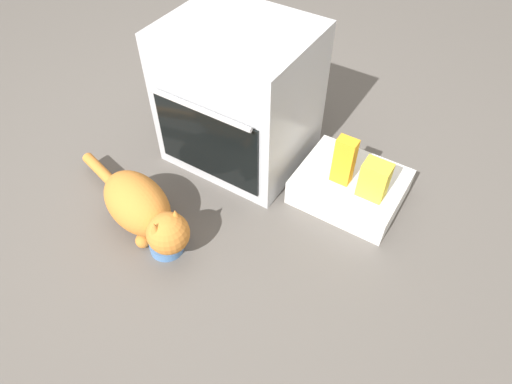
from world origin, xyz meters
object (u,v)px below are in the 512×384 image
Objects in this scene: pantry_cabinet at (350,187)px; snack_bag at (374,180)px; juice_carton at (344,161)px; cat at (143,208)px; oven at (240,97)px; food_bowl at (167,244)px.

snack_bag is (0.11, -0.05, 0.16)m from pantry_cabinet.
cat is at bearing -136.70° from juice_carton.
oven is at bearing 98.63° from cat.
food_bowl is 0.95m from snack_bag.
food_bowl is 0.18× the size of cat.
oven reaches higher than cat.
pantry_cabinet is 2.69× the size of snack_bag.
juice_carton reaches higher than pantry_cabinet.
food_bowl is 0.62× the size of juice_carton.
food_bowl is (0.07, -0.70, -0.32)m from oven.
oven is 0.74m from snack_bag.
oven is at bearing -179.22° from pantry_cabinet.
oven reaches higher than food_bowl.
snack_bag reaches higher than cat.
snack_bag is 0.16m from juice_carton.
snack_bag is at bearing -2.99° from juice_carton.
juice_carton is at bearing 177.01° from snack_bag.
oven is 0.59m from juice_carton.
cat is 4.50× the size of snack_bag.
food_bowl is at bearing -84.28° from oven.
juice_carton is (0.66, 0.62, 0.12)m from cat.
pantry_cabinet is at bearing 50.58° from juice_carton.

